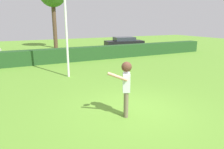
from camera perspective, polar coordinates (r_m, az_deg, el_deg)
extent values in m
plane|color=#609630|center=(7.41, 5.83, -9.47)|extent=(60.00, 60.00, 0.00)
cylinder|color=#72654F|center=(6.70, 3.85, -8.19)|extent=(0.14, 0.14, 0.84)
cylinder|color=#72654F|center=(6.88, 3.76, -7.55)|extent=(0.14, 0.14, 0.84)
cube|color=silver|center=(6.55, 3.91, -2.11)|extent=(0.37, 0.44, 0.58)
cylinder|color=tan|center=(6.25, 1.51, -0.61)|extent=(0.59, 0.36, 0.30)
cylinder|color=tan|center=(6.78, 3.80, -1.71)|extent=(0.09, 0.09, 0.62)
sphere|color=tan|center=(6.44, 3.97, 1.82)|extent=(0.22, 0.22, 0.22)
sphere|color=#513023|center=(6.43, 3.98, 2.08)|extent=(0.32, 0.32, 0.32)
cylinder|color=white|center=(6.51, -0.30, -0.02)|extent=(0.25, 0.25, 0.10)
cylinder|color=silver|center=(11.44, -12.37, 13.26)|extent=(0.12, 0.12, 5.66)
cube|color=#21491F|center=(16.06, -13.00, 5.12)|extent=(26.48, 0.90, 1.02)
cube|color=black|center=(23.63, 3.31, 8.49)|extent=(4.42, 2.35, 0.55)
cube|color=#2D333D|center=(23.59, 3.32, 9.63)|extent=(2.42, 1.90, 0.40)
cylinder|color=black|center=(24.99, 5.80, 8.12)|extent=(0.61, 0.19, 0.60)
cylinder|color=black|center=(23.44, 7.43, 7.67)|extent=(0.61, 0.19, 0.60)
cylinder|color=black|center=(24.00, -0.74, 7.94)|extent=(0.61, 0.19, 0.60)
cylinder|color=black|center=(22.38, 0.51, 7.47)|extent=(0.61, 0.19, 0.60)
cylinder|color=#503928|center=(24.77, -15.30, 12.72)|extent=(0.44, 0.44, 4.97)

